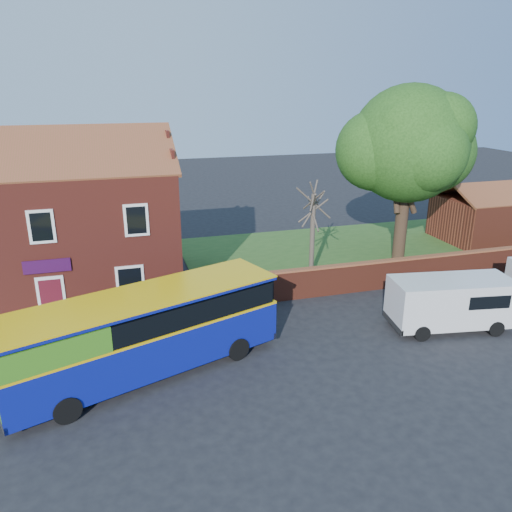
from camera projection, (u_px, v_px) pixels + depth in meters
name	position (u px, v px, depth m)	size (l,w,h in m)	color
ground	(244.00, 388.00, 18.03)	(120.00, 120.00, 0.00)	black
pavement	(52.00, 339.00, 21.38)	(18.00, 3.50, 0.12)	gray
kerb	(48.00, 359.00, 19.79)	(18.00, 0.15, 0.14)	slate
grass_strip	(382.00, 249.00, 33.26)	(26.00, 12.00, 0.04)	#426B28
shop_building	(53.00, 229.00, 25.51)	(12.30, 8.13, 10.50)	maroon
boundary_wall	(438.00, 268.00, 27.55)	(22.00, 0.38, 1.60)	maroon
outbuilding	(498.00, 217.00, 35.12)	(8.20, 5.06, 4.17)	maroon
bus	(136.00, 332.00, 18.24)	(10.72, 6.04, 3.18)	navy
van_near	(451.00, 301.00, 22.10)	(5.56, 2.89, 2.33)	silver
large_tree	(408.00, 147.00, 29.39)	(8.65, 6.84, 10.55)	black
bare_tree	(313.00, 231.00, 27.78)	(1.96, 2.33, 5.22)	#4C4238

